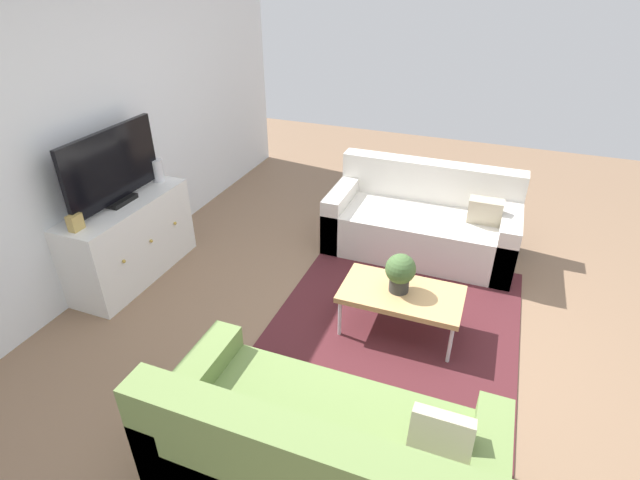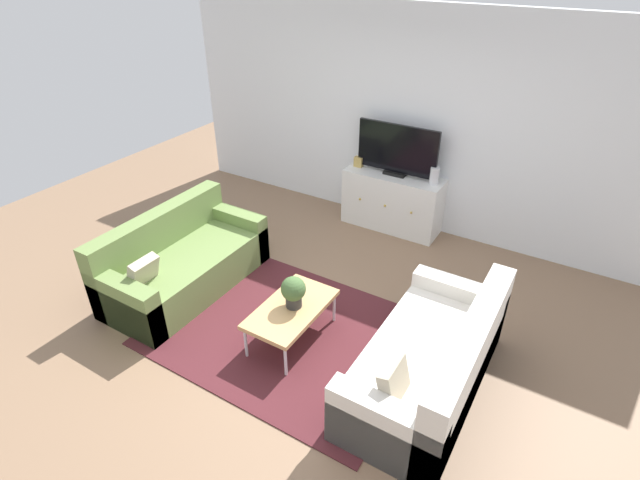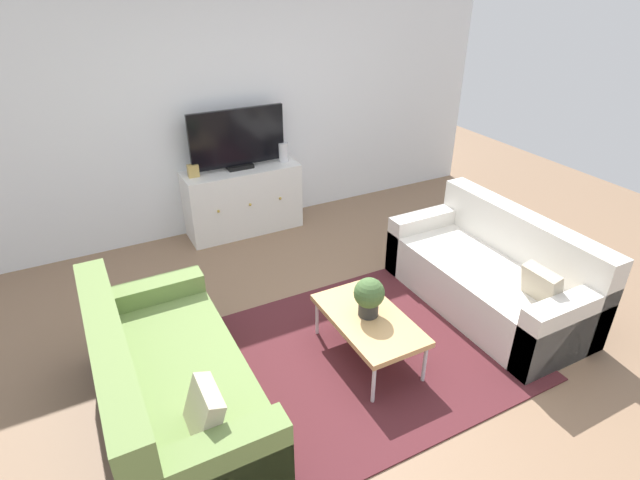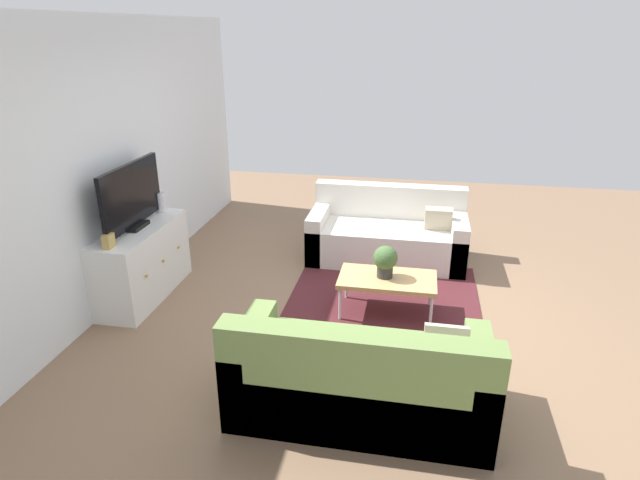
{
  "view_description": "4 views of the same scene",
  "coord_description": "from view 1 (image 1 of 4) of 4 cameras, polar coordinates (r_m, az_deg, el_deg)",
  "views": [
    {
      "loc": [
        -2.93,
        -0.68,
        2.58
      ],
      "look_at": [
        0.0,
        0.45,
        0.75
      ],
      "focal_mm": 27.27,
      "sensor_mm": 36.0,
      "label": 1
    },
    {
      "loc": [
        2.12,
        -3.04,
        3.26
      ],
      "look_at": [
        0.0,
        0.45,
        0.75
      ],
      "focal_mm": 27.4,
      "sensor_mm": 36.0,
      "label": 2
    },
    {
      "loc": [
        -1.65,
        -2.69,
        2.7
      ],
      "look_at": [
        0.0,
        0.45,
        0.75
      ],
      "focal_mm": 28.35,
      "sensor_mm": 36.0,
      "label": 3
    },
    {
      "loc": [
        -4.46,
        -0.39,
        2.58
      ],
      "look_at": [
        0.0,
        0.45,
        0.75
      ],
      "focal_mm": 29.66,
      "sensor_mm": 36.0,
      "label": 4
    }
  ],
  "objects": [
    {
      "name": "glass_vase",
      "position": [
        4.84,
        -18.54,
        7.76
      ],
      "size": [
        0.11,
        0.11,
        0.21
      ],
      "primitive_type": "cylinder",
      "color": "silver",
      "rests_on": "tv_console"
    },
    {
      "name": "potted_plant",
      "position": [
        3.67,
        9.4,
        -3.67
      ],
      "size": [
        0.23,
        0.23,
        0.31
      ],
      "color": "#2D2D2D",
      "rests_on": "coffee_table"
    },
    {
      "name": "couch_left_side",
      "position": [
        2.8,
        0.01,
        -24.82
      ],
      "size": [
        0.87,
        1.8,
        0.83
      ],
      "color": "olive",
      "rests_on": "ground_plane"
    },
    {
      "name": "area_rug",
      "position": [
        3.94,
        8.28,
        -10.92
      ],
      "size": [
        2.5,
        1.9,
        0.01
      ],
      "primitive_type": "cube",
      "color": "#4C1E23",
      "rests_on": "ground_plane"
    },
    {
      "name": "ground_plane",
      "position": [
        3.96,
        6.14,
        -10.53
      ],
      "size": [
        10.0,
        10.0,
        0.0
      ],
      "primitive_type": "plane",
      "color": "#84664C"
    },
    {
      "name": "coffee_table",
      "position": [
        3.78,
        9.53,
        -6.4
      ],
      "size": [
        0.52,
        0.92,
        0.38
      ],
      "color": "tan",
      "rests_on": "ground_plane"
    },
    {
      "name": "couch_right_side",
      "position": [
        4.97,
        11.95,
        2.05
      ],
      "size": [
        0.87,
        1.8,
        0.83
      ],
      "color": "silver",
      "rests_on": "ground_plane"
    },
    {
      "name": "mantel_clock",
      "position": [
        4.2,
        -26.79,
        1.86
      ],
      "size": [
        0.11,
        0.07,
        0.13
      ],
      "primitive_type": "cube",
      "color": "tan",
      "rests_on": "tv_console"
    },
    {
      "name": "tv_console",
      "position": [
        4.7,
        -21.32,
        0.01
      ],
      "size": [
        1.26,
        0.47,
        0.74
      ],
      "color": "white",
      "rests_on": "ground_plane"
    },
    {
      "name": "wall_back",
      "position": [
        4.53,
        -26.28,
        11.49
      ],
      "size": [
        6.4,
        0.12,
        2.7
      ],
      "primitive_type": "cube",
      "color": "white",
      "rests_on": "ground_plane"
    },
    {
      "name": "flat_screen_tv",
      "position": [
        4.43,
        -23.18,
        7.81
      ],
      "size": [
        1.03,
        0.16,
        0.64
      ],
      "color": "black",
      "rests_on": "tv_console"
    }
  ]
}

